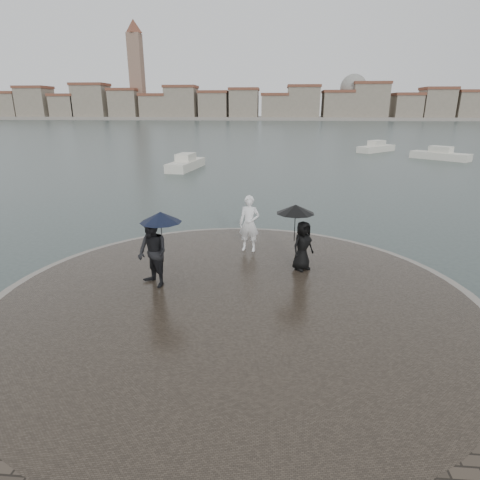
# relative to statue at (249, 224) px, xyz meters

# --- Properties ---
(ground) EXTENTS (400.00, 400.00, 0.00)m
(ground) POSITION_rel_statue_xyz_m (-0.12, -7.00, -1.30)
(ground) COLOR #2B3835
(ground) RESTS_ON ground
(kerb_ring) EXTENTS (12.50, 12.50, 0.32)m
(kerb_ring) POSITION_rel_statue_xyz_m (-0.12, -3.50, -1.14)
(kerb_ring) COLOR gray
(kerb_ring) RESTS_ON ground
(quay_tip) EXTENTS (11.90, 11.90, 0.36)m
(quay_tip) POSITION_rel_statue_xyz_m (-0.12, -3.50, -1.12)
(quay_tip) COLOR #2D261E
(quay_tip) RESTS_ON ground
(statue) EXTENTS (0.75, 0.56, 1.87)m
(statue) POSITION_rel_statue_xyz_m (0.00, 0.00, 0.00)
(statue) COLOR white
(statue) RESTS_ON quay_tip
(visitor_left) EXTENTS (1.37, 1.21, 2.04)m
(visitor_left) POSITION_rel_statue_xyz_m (-2.32, -3.00, 0.21)
(visitor_left) COLOR black
(visitor_left) RESTS_ON quay_tip
(visitor_right) EXTENTS (1.24, 1.12, 1.95)m
(visitor_right) POSITION_rel_statue_xyz_m (1.57, -1.49, 0.23)
(visitor_right) COLOR black
(visitor_right) RESTS_ON quay_tip
(far_skyline) EXTENTS (260.00, 20.00, 37.00)m
(far_skyline) POSITION_rel_statue_xyz_m (-6.41, 153.71, 4.31)
(far_skyline) COLOR gray
(far_skyline) RESTS_ON ground
(boats) EXTENTS (27.41, 20.76, 1.50)m
(boats) POSITION_rel_statue_xyz_m (7.60, 28.54, -0.92)
(boats) COLOR silver
(boats) RESTS_ON ground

